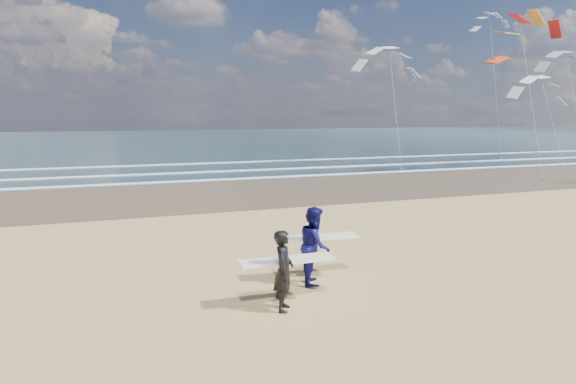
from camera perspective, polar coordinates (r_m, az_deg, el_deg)
name	(u,v)px	position (r m, az deg, el deg)	size (l,w,h in m)	color
wet_sand_strip	(476,178)	(36.82, 20.19, 1.48)	(220.00, 12.00, 0.01)	brown
ocean	(252,139)	(85.28, -4.03, 5.85)	(220.00, 100.00, 0.02)	#1A313B
foam_breakers	(395,164)	(44.93, 11.85, 3.12)	(220.00, 11.70, 0.05)	white
surfer_near	(284,269)	(11.45, -0.44, -8.57)	(2.21, 1.02, 1.81)	black
surfer_far	(315,245)	(13.18, 3.00, -5.89)	(2.23, 1.28, 1.99)	#0E0E50
kite_0	(527,73)	(39.33, 25.07, 11.86)	(6.63, 4.83, 12.12)	slate
kite_1	(394,90)	(43.35, 11.65, 11.08)	(6.26, 4.79, 10.93)	slate
kite_2	(573,91)	(54.94, 29.07, 9.77)	(6.13, 4.77, 11.23)	slate
kite_5	(495,77)	(56.49, 21.97, 11.72)	(4.58, 4.60, 15.28)	slate
kite_7	(548,106)	(49.80, 26.96, 8.49)	(6.09, 4.77, 8.63)	slate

